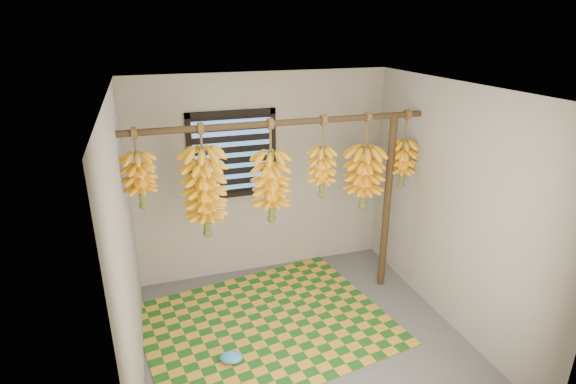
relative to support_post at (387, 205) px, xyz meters
name	(u,v)px	position (x,y,z in m)	size (l,w,h in m)	color
floor	(305,342)	(-1.20, -0.70, -1.00)	(3.00, 3.00, 0.01)	#515151
ceiling	(310,89)	(-1.20, -0.70, 1.40)	(3.00, 3.00, 0.01)	silver
wall_back	(263,176)	(-1.20, 0.80, 0.20)	(3.00, 0.01, 2.40)	gray
wall_left	(126,255)	(-2.71, -0.70, 0.20)	(0.01, 3.00, 2.40)	gray
wall_right	(453,209)	(0.30, -0.70, 0.20)	(0.01, 3.00, 2.40)	gray
window	(233,155)	(-1.55, 0.78, 0.50)	(1.00, 0.04, 1.00)	black
hanging_pole	(283,123)	(-1.20, 0.00, 1.00)	(0.06, 0.06, 3.00)	#3B2B18
support_post	(387,205)	(0.00, 0.00, 0.00)	(0.08, 0.08, 2.00)	#3B2B18
woven_mat	(267,324)	(-1.49, -0.33, -0.99)	(2.39, 1.91, 0.01)	#1A5218
plastic_bag	(231,358)	(-1.94, -0.76, -0.95)	(0.21, 0.16, 0.09)	#3991D6
banana_bunch_a	(140,180)	(-2.55, 0.00, 0.57)	(0.30, 0.30, 0.75)	brown
banana_bunch_b	(205,192)	(-1.98, 0.00, 0.38)	(0.41, 0.41, 1.11)	brown
banana_bunch_c	(271,187)	(-1.33, 0.00, 0.37)	(0.37, 0.37, 1.05)	brown
banana_bunch_d	(322,172)	(-0.79, 0.00, 0.47)	(0.28, 0.28, 0.85)	brown
banana_bunch_e	(364,178)	(-0.30, 0.00, 0.35)	(0.39, 0.39, 1.03)	brown
banana_bunch_f	(403,163)	(0.15, 0.00, 0.47)	(0.28, 0.28, 0.84)	brown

